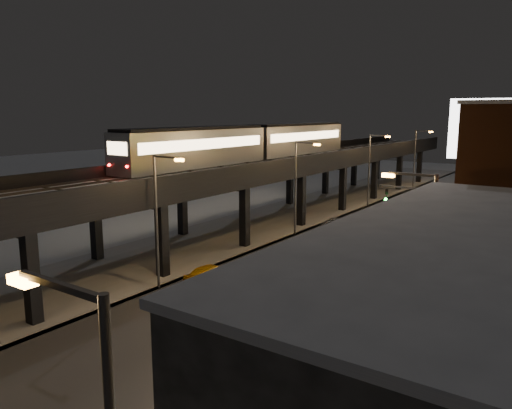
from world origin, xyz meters
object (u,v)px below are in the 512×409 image
Objects in this scene: car_near_white at (353,244)px; car_onc_silver at (357,271)px; car_mid_dark at (374,221)px; subway_train at (254,142)px; car_onc_red at (477,206)px; sign_citgo at (478,163)px; car_taxi at (211,275)px; car_onc_dark at (405,284)px; car_onc_white at (391,250)px; car_mid_silver at (336,224)px.

car_onc_silver reaches higher than car_near_white.
car_near_white is 0.97× the size of car_mid_dark.
car_near_white is (14.93, -6.58, -7.76)m from subway_train.
sign_citgo is (7.21, -39.27, 8.80)m from car_onc_red.
car_taxi reaches higher than car_near_white.
car_mid_dark is at bearing 98.67° from car_onc_silver.
car_onc_dark is at bearing -32.33° from subway_train.
subway_train is 8.95× the size of car_onc_white.
car_onc_dark is 1.20× the size of car_onc_white.
car_near_white is 0.85× the size of car_onc_dark.
car_mid_dark is (12.81, 3.40, -7.83)m from subway_train.
sign_citgo is (8.88, -8.27, 8.76)m from car_onc_silver.
car_onc_red reaches higher than car_mid_dark.
subway_train reaches higher than car_onc_white.
car_onc_white is at bearing -75.67° from car_onc_red.
car_onc_red reaches higher than car_mid_silver.
car_mid_silver is 28.56m from sign_citgo.
car_onc_silver is (18.12, -13.14, -7.72)m from subway_train.
sign_citgo is at bearing -61.20° from car_onc_red.
car_mid_silver is at bearing -99.72° from car_onc_red.
car_mid_dark is 0.88× the size of car_onc_dark.
sign_citgo is at bearing 116.61° from car_near_white.
car_onc_silver is 1.09× the size of car_onc_white.
car_onc_silver is (3.19, -6.56, 0.04)m from car_near_white.
car_onc_red is at bearing -98.04° from car_taxi.
car_near_white is at bearing -103.59° from car_taxi.
car_onc_white is 24.20m from car_onc_red.
car_mid_silver is (-4.73, 6.50, -0.09)m from car_near_white.
car_onc_dark is (11.56, -13.69, 0.08)m from car_mid_silver.
car_onc_white is at bearing 81.26° from car_onc_silver.
car_onc_dark is 0.41× the size of sign_citgo.
car_near_white is 0.94× the size of car_onc_silver.
car_taxi is 38.66m from car_onc_red.
subway_train reaches higher than car_mid_silver.
subway_train is 3.06× the size of sign_citgo.
subway_train is 8.22× the size of car_onc_silver.
sign_citgo reaches higher than car_onc_silver.
subway_train is at bearing -4.87° from car_mid_silver.
subway_train reaches higher than car_taxi.
car_onc_dark is at bearing 124.27° from car_mid_dark.
car_taxi is at bearing -151.30° from car_onc_dark.
car_onc_red is at bearing 100.40° from sign_citgo.
car_onc_red is 0.34× the size of sign_citgo.
subway_train reaches higher than car_mid_dark.
subway_train is 15.39m from car_mid_dark.
car_onc_white is 19.69m from sign_citgo.
sign_citgo is (12.07, -14.83, 8.81)m from car_near_white.
car_taxi is 13.84m from car_near_white.
car_mid_dark is 1.06× the size of car_onc_red.
car_onc_dark is (21.76, -13.77, -7.77)m from subway_train.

